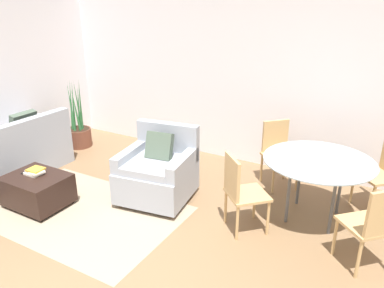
{
  "coord_description": "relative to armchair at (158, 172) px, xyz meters",
  "views": [
    {
      "loc": [
        1.99,
        -1.87,
        2.44
      ],
      "look_at": [
        -0.17,
        1.92,
        0.75
      ],
      "focal_mm": 35.0,
      "sensor_mm": 36.0,
      "label": 1
    }
  ],
  "objects": [
    {
      "name": "tv_remote_primary",
      "position": [
        -1.41,
        -0.87,
        0.04
      ],
      "size": [
        0.07,
        0.17,
        0.01
      ],
      "color": "black",
      "rests_on": "ottoman"
    },
    {
      "name": "area_rug",
      "position": [
        -0.6,
        -0.77,
        -0.37
      ],
      "size": [
        2.36,
        1.6,
        0.01
      ],
      "color": "gray",
      "rests_on": "ground_plane"
    },
    {
      "name": "ottoman",
      "position": [
        -1.21,
        -0.91,
        -0.15
      ],
      "size": [
        0.75,
        0.59,
        0.4
      ],
      "color": "black",
      "rests_on": "ground_plane"
    },
    {
      "name": "dining_table",
      "position": [
        1.86,
        0.51,
        0.31
      ],
      "size": [
        1.25,
        1.25,
        0.75
      ],
      "color": "#99A8AD",
      "rests_on": "ground_plane"
    },
    {
      "name": "armchair",
      "position": [
        0.0,
        0.0,
        0.0
      ],
      "size": [
        0.97,
        0.97,
        0.93
      ],
      "color": "#999EA8",
      "rests_on": "ground_plane"
    },
    {
      "name": "dining_chair_near_right",
      "position": [
        2.53,
        -0.16,
        0.15
      ],
      "size": [
        0.59,
        0.59,
        0.9
      ],
      "color": "tan",
      "rests_on": "ground_plane"
    },
    {
      "name": "dining_chair_near_left",
      "position": [
        1.2,
        -0.16,
        0.15
      ],
      "size": [
        0.59,
        0.59,
        0.9
      ],
      "color": "tan",
      "rests_on": "ground_plane"
    },
    {
      "name": "dining_chair_far_left",
      "position": [
        1.2,
        1.17,
        0.15
      ],
      "size": [
        0.59,
        0.59,
        0.9
      ],
      "color": "tan",
      "rests_on": "ground_plane"
    },
    {
      "name": "book_stack",
      "position": [
        -1.26,
        -0.86,
        0.07
      ],
      "size": [
        0.25,
        0.21,
        0.07
      ],
      "color": "beige",
      "rests_on": "ottoman"
    },
    {
      "name": "potted_plant",
      "position": [
        -2.28,
        0.85,
        -0.12
      ],
      "size": [
        0.43,
        0.43,
        1.21
      ],
      "color": "brown",
      "rests_on": "ground_plane"
    },
    {
      "name": "wall_back",
      "position": [
        0.54,
        1.72,
        1.0
      ],
      "size": [
        12.0,
        0.06,
        2.75
      ],
      "color": "white",
      "rests_on": "ground_plane"
    }
  ]
}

